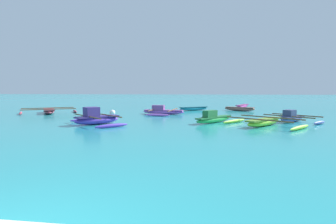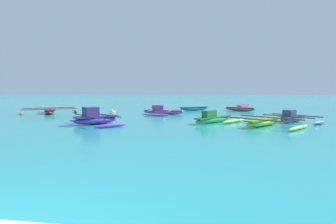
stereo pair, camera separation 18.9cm
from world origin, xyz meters
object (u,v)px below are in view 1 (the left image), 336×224
(moored_boat_5, at_px, (163,111))
(moored_boat_7, at_px, (194,108))
(moored_boat_8, at_px, (49,111))
(moored_boat_3, at_px, (264,122))
(moored_boat_2, at_px, (213,118))
(moored_boat_0, at_px, (242,106))
(moored_boat_4, at_px, (96,119))
(moored_boat_1, at_px, (291,118))
(mooring_buoy_0, at_px, (112,113))
(moored_boat_6, at_px, (240,109))

(moored_boat_5, relative_size, moored_boat_7, 1.39)
(moored_boat_8, bearing_deg, moored_boat_7, 78.37)
(moored_boat_3, bearing_deg, moored_boat_2, 108.48)
(moored_boat_2, xyz_separation_m, moored_boat_5, (-3.99, 5.31, -0.03))
(moored_boat_0, xyz_separation_m, moored_boat_5, (-7.67, -8.61, 0.03))
(moored_boat_3, bearing_deg, moored_boat_8, 110.07)
(moored_boat_4, relative_size, moored_boat_5, 1.00)
(moored_boat_1, relative_size, moored_boat_2, 1.16)
(moored_boat_8, height_order, mooring_buoy_0, moored_boat_8)
(moored_boat_0, distance_m, moored_boat_2, 14.40)
(moored_boat_2, relative_size, moored_boat_4, 0.73)
(moored_boat_8, relative_size, mooring_buoy_0, 11.27)
(moored_boat_0, relative_size, moored_boat_7, 1.22)
(moored_boat_1, xyz_separation_m, moored_boat_4, (-11.71, -2.80, 0.08))
(moored_boat_6, xyz_separation_m, moored_boat_8, (-16.69, -5.01, 0.00))
(moored_boat_0, relative_size, moored_boat_6, 1.24)
(mooring_buoy_0, bearing_deg, moored_boat_6, 29.91)
(moored_boat_3, bearing_deg, mooring_buoy_0, 105.25)
(moored_boat_2, xyz_separation_m, moored_boat_3, (2.77, -1.04, -0.06))
(moored_boat_0, distance_m, moored_boat_6, 4.30)
(moored_boat_0, distance_m, moored_boat_8, 19.82)
(moored_boat_2, distance_m, moored_boat_3, 2.96)
(moored_boat_6, bearing_deg, moored_boat_3, -65.25)
(moored_boat_2, distance_m, moored_boat_8, 14.63)
(moored_boat_7, bearing_deg, moored_boat_8, 166.53)
(moored_boat_3, bearing_deg, moored_boat_5, 85.86)
(moored_boat_0, height_order, moored_boat_7, moored_boat_0)
(moored_boat_1, relative_size, moored_boat_4, 0.85)
(moored_boat_6, distance_m, moored_boat_8, 17.42)
(moored_boat_6, bearing_deg, moored_boat_5, -122.13)
(moored_boat_5, bearing_deg, moored_boat_1, -20.15)
(moored_boat_7, height_order, moored_boat_8, moored_boat_8)
(moored_boat_2, distance_m, moored_boat_4, 7.03)
(moored_boat_2, bearing_deg, moored_boat_5, 74.17)
(mooring_buoy_0, bearing_deg, moored_boat_8, 169.94)
(moored_boat_4, bearing_deg, moored_boat_7, 17.92)
(moored_boat_4, distance_m, moored_boat_7, 12.55)
(moored_boat_3, bearing_deg, moored_boat_7, 61.14)
(moored_boat_2, bearing_deg, moored_boat_6, 20.99)
(moored_boat_2, height_order, moored_boat_8, moored_boat_2)
(moored_boat_1, distance_m, mooring_buoy_0, 12.89)
(moored_boat_3, height_order, moored_boat_4, moored_boat_4)
(moored_boat_2, distance_m, moored_boat_7, 9.83)
(moored_boat_4, distance_m, moored_boat_8, 9.51)
(moored_boat_1, relative_size, moored_boat_5, 0.85)
(moored_boat_6, bearing_deg, moored_boat_4, -105.13)
(moored_boat_5, bearing_deg, moored_boat_7, 66.46)
(moored_boat_5, bearing_deg, mooring_buoy_0, -150.47)
(moored_boat_0, height_order, moored_boat_2, moored_boat_2)
(moored_boat_7, height_order, mooring_buoy_0, mooring_buoy_0)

